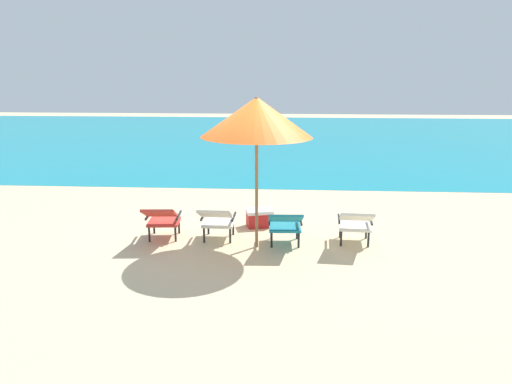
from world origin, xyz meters
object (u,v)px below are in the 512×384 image
object	(u,v)px
lounge_chair_near_left	(217,219)
lounge_chair_far_right	(355,222)
lounge_chair_near_right	(285,223)
cooler_box	(259,218)
lounge_chair_far_left	(162,218)
beach_umbrella_center	(257,117)

from	to	relation	value
lounge_chair_near_left	lounge_chair_far_right	distance (m)	2.27
lounge_chair_near_right	cooler_box	world-z (taller)	lounge_chair_near_right
lounge_chair_far_left	lounge_chair_near_left	world-z (taller)	same
lounge_chair_far_left	lounge_chair_far_right	xyz separation A→B (m)	(3.21, -0.03, 0.00)
lounge_chair_near_left	lounge_chair_far_right	world-z (taller)	same
lounge_chair_near_left	lounge_chair_near_right	size ratio (longest dim) A/B	0.98
lounge_chair_near_left	lounge_chair_far_right	size ratio (longest dim) A/B	0.97
lounge_chair_far_right	beach_umbrella_center	world-z (taller)	beach_umbrella_center
lounge_chair_near_left	beach_umbrella_center	distance (m)	1.84
lounge_chair_near_left	lounge_chair_near_right	bearing A→B (deg)	-7.58
lounge_chair_far_right	cooler_box	xyz separation A→B (m)	(-1.62, 0.91, -0.24)
lounge_chair_near_left	cooler_box	bearing A→B (deg)	53.36
beach_umbrella_center	lounge_chair_near_right	bearing A→B (deg)	4.13
beach_umbrella_center	lounge_chair_near_left	bearing A→B (deg)	164.61
lounge_chair_near_left	cooler_box	xyz separation A→B (m)	(0.65, 0.88, -0.24)
lounge_chair_far_left	beach_umbrella_center	size ratio (longest dim) A/B	0.38
lounge_chair_near_right	cooler_box	distance (m)	1.16
lounge_chair_near_right	beach_umbrella_center	world-z (taller)	beach_umbrella_center
lounge_chair_far_left	lounge_chair_far_right	bearing A→B (deg)	-0.56
lounge_chair_near_right	cooler_box	size ratio (longest dim) A/B	1.67
lounge_chair_near_left	cooler_box	size ratio (longest dim) A/B	1.64
cooler_box	lounge_chair_far_left	bearing A→B (deg)	-151.01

